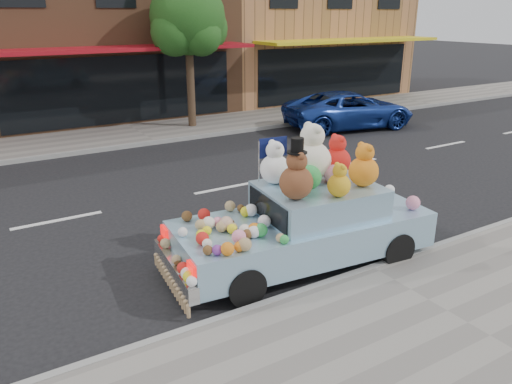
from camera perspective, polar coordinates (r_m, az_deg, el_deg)
ground at (r=12.27m, az=-3.21°, el=0.51°), size 120.00×120.00×0.00m
near_sidewalk at (r=7.69m, az=20.98°, el=-12.91°), size 60.00×3.00×0.12m
far_sidewalk at (r=18.04m, az=-13.09°, el=6.53°), size 60.00×3.00×0.12m
near_kerb at (r=8.52m, az=13.08°, el=-8.63°), size 60.00×0.12×0.13m
far_kerb at (r=16.65m, az=-11.42°, el=5.59°), size 60.00×0.12×0.13m
storefront_mid at (r=22.86m, az=-18.48°, el=17.85°), size 10.00×9.80×7.30m
storefront_right at (r=27.04m, az=3.70°, el=18.93°), size 10.00×9.80×7.30m
street_tree at (r=18.37m, az=-7.77°, el=18.54°), size 3.00×2.70×5.22m
car_blue at (r=18.95m, az=10.62°, el=9.22°), size 5.16×3.04×1.35m
art_car at (r=8.37m, az=5.55°, el=-2.87°), size 4.63×2.17×2.33m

